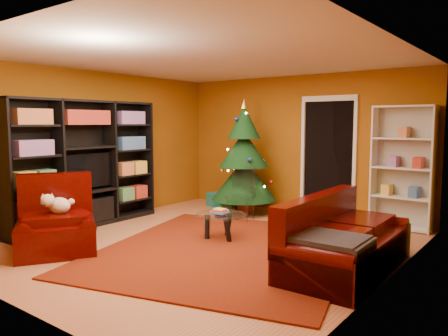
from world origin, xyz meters
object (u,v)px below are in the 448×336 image
Objects in this scene: dog at (60,206)px; gift_box_green at (230,206)px; acrylic_chair at (240,196)px; media_unit at (85,164)px; coffee_table at (221,227)px; sofa at (348,233)px; rug at (226,250)px; gift_box_teal at (215,199)px; christmas_tree at (244,158)px; white_bookshelf at (403,168)px; gift_box_red at (245,207)px; armchair at (56,222)px.

gift_box_green is at bearing 28.36° from dog.
gift_box_green is 0.83m from acrylic_chair.
media_unit is 3.64× the size of coffee_table.
rug is at bearing 97.21° from sofa.
gift_box_teal is at bearing 76.67° from media_unit.
media_unit is 2.86m from christmas_tree.
rug is 15.28× the size of gift_box_green.
media_unit is 1.33× the size of white_bookshelf.
christmas_tree is at bearing 57.58° from media_unit.
coffee_table reaches higher than gift_box_green.
rug is 1.79× the size of white_bookshelf.
white_bookshelf is at bearing 11.02° from christmas_tree.
dog is 3.72m from sofa.
gift_box_red is (1.51, 2.47, -0.93)m from media_unit.
coffee_table is at bearing 134.06° from rug.
rug is 1.67m from sofa.
gift_box_red is 2.90m from white_bookshelf.
armchair is (-0.55, -3.57, -0.64)m from christmas_tree.
gift_box_green is 0.32× the size of coffee_table.
armchair is 2.65× the size of dog.
gift_box_red is at bearing 82.23° from christmas_tree.
media_unit reaches higher than coffee_table.
coffee_table is at bearing -49.58° from gift_box_teal.
armchair reaches higher than gift_box_green.
dog reaches higher than coffee_table.
gift_box_green is 0.12× the size of white_bookshelf.
armchair is 2.28m from coffee_table.
gift_box_red is at bearing 16.68° from gift_box_green.
coffee_table is (-1.91, -2.29, -0.80)m from white_bookshelf.
gift_box_teal is at bearing -173.60° from white_bookshelf.
acrylic_chair is (-2.43, -1.07, -0.56)m from white_bookshelf.
gift_box_red is at bearing 118.48° from rug.
christmas_tree is at bearing 23.66° from dog.
white_bookshelf is 2.71m from acrylic_chair.
coffee_table is (1.71, -2.01, 0.06)m from gift_box_teal.
christmas_tree is 5.46× the size of dog.
gift_box_teal is 0.93m from gift_box_red.
christmas_tree is 1.31m from gift_box_teal.
christmas_tree is 3.45m from sofa.
sofa is (1.60, 0.23, 0.43)m from rug.
armchair is (-1.75, -1.42, 0.40)m from rug.
gift_box_green reaches higher than rug.
gift_box_red is 3.62m from dog.
gift_box_green is at bearing 62.40° from media_unit.
acrylic_chair is (0.30, -0.54, -0.63)m from christmas_tree.
acrylic_chair is (-0.90, 1.62, 0.42)m from rug.
armchair is (-0.26, -3.52, 0.29)m from gift_box_green.
gift_box_red is 0.21× the size of armchair.
white_bookshelf is (2.72, 0.53, -0.07)m from christmas_tree.
armchair is 0.52× the size of sofa.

